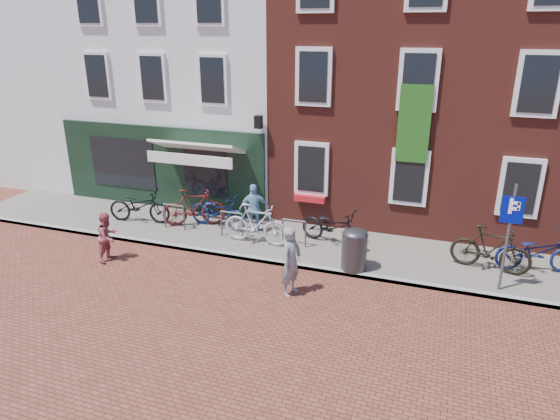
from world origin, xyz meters
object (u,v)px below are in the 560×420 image
(bicycle_2, at_px, (218,211))
(woman, at_px, (291,261))
(cafe_person, at_px, (254,208))
(bicycle_5, at_px, (491,249))
(bicycle_3, at_px, (256,224))
(bicycle_0, at_px, (139,206))
(litter_bin, at_px, (354,247))
(boy, at_px, (108,237))
(bicycle_4, at_px, (333,227))
(bicycle_6, at_px, (537,252))
(parking_sign, at_px, (510,225))
(bicycle_1, at_px, (194,207))

(bicycle_2, bearing_deg, woman, -123.26)
(cafe_person, distance_m, bicycle_5, 6.87)
(bicycle_3, xyz_separation_m, bicycle_5, (6.48, 0.40, 0.00))
(bicycle_0, xyz_separation_m, bicycle_2, (2.66, 0.41, 0.00))
(litter_bin, xyz_separation_m, boy, (-6.64, -1.50, -0.03))
(woman, xyz_separation_m, bicycle_4, (0.32, 3.04, -0.23))
(bicycle_2, bearing_deg, bicycle_5, -83.89)
(bicycle_3, bearing_deg, bicycle_6, -83.18)
(parking_sign, height_order, bicycle_3, parking_sign)
(bicycle_1, relative_size, bicycle_6, 0.97)
(bicycle_6, bearing_deg, parking_sign, 134.06)
(bicycle_0, relative_size, bicycle_1, 1.03)
(bicycle_6, bearing_deg, bicycle_1, 78.53)
(litter_bin, xyz_separation_m, bicycle_4, (-0.91, 1.41, -0.09))
(bicycle_0, bearing_deg, litter_bin, -107.58)
(litter_bin, distance_m, boy, 6.80)
(bicycle_0, relative_size, bicycle_5, 1.03)
(parking_sign, relative_size, boy, 1.92)
(woman, distance_m, bicycle_5, 5.38)
(bicycle_1, relative_size, bicycle_5, 1.00)
(bicycle_5, bearing_deg, bicycle_1, 97.62)
(parking_sign, height_order, woman, parking_sign)
(litter_bin, height_order, bicycle_1, litter_bin)
(litter_bin, bearing_deg, bicycle_6, 17.93)
(bicycle_0, bearing_deg, parking_sign, -104.49)
(parking_sign, distance_m, bicycle_3, 6.82)
(bicycle_1, distance_m, bicycle_2, 0.82)
(boy, height_order, bicycle_4, boy)
(bicycle_4, bearing_deg, litter_bin, -131.15)
(boy, bearing_deg, bicycle_0, 18.11)
(woman, bearing_deg, boy, 102.59)
(litter_bin, distance_m, woman, 2.05)
(bicycle_2, bearing_deg, bicycle_4, -82.46)
(bicycle_0, height_order, bicycle_2, same)
(bicycle_1, bearing_deg, boy, 133.34)
(woman, height_order, cafe_person, woman)
(bicycle_5, xyz_separation_m, bicycle_6, (1.16, 0.36, -0.06))
(bicycle_6, bearing_deg, woman, 106.30)
(litter_bin, relative_size, bicycle_6, 0.59)
(bicycle_4, bearing_deg, boy, 132.89)
(bicycle_1, height_order, bicycle_5, same)
(parking_sign, bearing_deg, bicycle_4, 163.56)
(parking_sign, distance_m, cafe_person, 7.27)
(bicycle_2, xyz_separation_m, bicycle_6, (9.25, -0.01, 0.00))
(cafe_person, xyz_separation_m, bicycle_0, (-3.90, -0.43, -0.23))
(bicycle_4, xyz_separation_m, bicycle_6, (5.47, 0.07, 0.00))
(parking_sign, relative_size, cafe_person, 1.73)
(boy, distance_m, bicycle_6, 11.59)
(cafe_person, relative_size, bicycle_4, 0.75)
(cafe_person, xyz_separation_m, bicycle_2, (-1.24, -0.02, -0.23))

